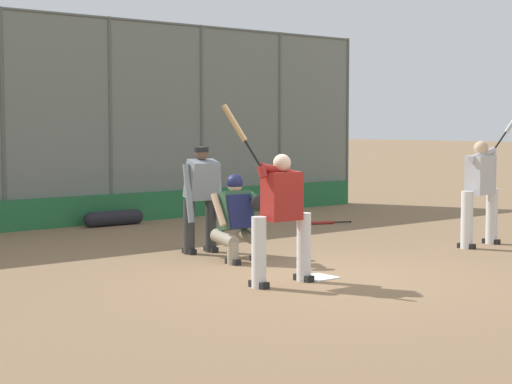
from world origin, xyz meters
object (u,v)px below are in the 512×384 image
at_px(batter_on_deck, 481,189).
at_px(equipment_bag_dugout_side, 114,218).
at_px(fielding_glove_on_dirt, 254,224).
at_px(umpire_home, 201,196).
at_px(batter_at_plate, 281,214).
at_px(spare_bat_near_backstop, 326,223).
at_px(catcher_behind_plate, 238,216).

xyz_separation_m(batter_on_deck, equipment_bag_dugout_side, (3.13, -6.22, -0.78)).
bearing_deg(fielding_glove_on_dirt, batter_on_deck, 104.21).
distance_m(fielding_glove_on_dirt, equipment_bag_dugout_side, 2.73).
xyz_separation_m(umpire_home, equipment_bag_dugout_side, (-0.79, -3.99, -0.72)).
height_order(batter_at_plate, equipment_bag_dugout_side, batter_at_plate).
relative_size(batter_on_deck, spare_bat_near_backstop, 2.80).
xyz_separation_m(batter_on_deck, spare_bat_near_backstop, (-0.21, -3.78, -0.89)).
height_order(catcher_behind_plate, batter_on_deck, batter_on_deck).
distance_m(catcher_behind_plate, batter_on_deck, 4.18).
xyz_separation_m(catcher_behind_plate, spare_bat_near_backstop, (-4.19, -2.52, -0.62)).
bearing_deg(umpire_home, spare_bat_near_backstop, -153.12).
bearing_deg(batter_on_deck, equipment_bag_dugout_side, 111.43).
relative_size(umpire_home, spare_bat_near_backstop, 2.02).
xyz_separation_m(spare_bat_near_backstop, fielding_glove_on_dirt, (1.32, -0.61, 0.02)).
height_order(batter_at_plate, umpire_home, batter_at_plate).
bearing_deg(catcher_behind_plate, fielding_glove_on_dirt, -129.43).
xyz_separation_m(batter_at_plate, equipment_bag_dugout_side, (-1.54, -6.69, -0.73)).
relative_size(umpire_home, batter_on_deck, 0.72).
distance_m(umpire_home, equipment_bag_dugout_side, 4.13).
bearing_deg(spare_bat_near_backstop, equipment_bag_dugout_side, -13.06).
xyz_separation_m(catcher_behind_plate, fielding_glove_on_dirt, (-2.87, -3.13, -0.60)).
bearing_deg(umpire_home, equipment_bag_dugout_side, -94.78).
relative_size(spare_bat_near_backstop, equipment_bag_dugout_side, 0.63).
height_order(umpire_home, spare_bat_near_backstop, umpire_home).
bearing_deg(catcher_behind_plate, spare_bat_near_backstop, -145.92).
bearing_deg(batter_at_plate, equipment_bag_dugout_side, -101.76).
distance_m(catcher_behind_plate, equipment_bag_dugout_side, 5.06).
distance_m(umpire_home, spare_bat_near_backstop, 4.49).
bearing_deg(catcher_behind_plate, batter_on_deck, 165.48).
xyz_separation_m(spare_bat_near_backstop, equipment_bag_dugout_side, (3.34, -2.44, 0.11)).
bearing_deg(batter_on_deck, umpire_home, 145.00).
bearing_deg(equipment_bag_dugout_side, spare_bat_near_backstop, 143.83).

